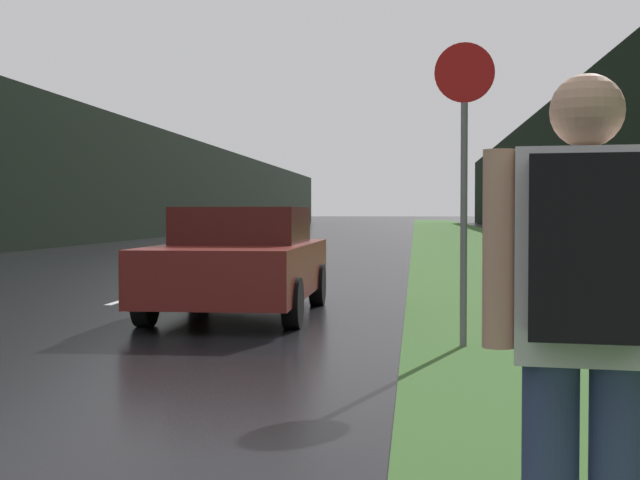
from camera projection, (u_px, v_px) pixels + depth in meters
grass_verge at (481, 244)px, 39.11m from camera, size 6.00×240.00×0.02m
lane_stripe_c at (138, 296)px, 14.75m from camera, size 0.12×3.00×0.01m
lane_stripe_d at (227, 269)px, 21.71m from camera, size 0.12×3.00×0.01m
lane_stripe_e at (273, 255)px, 28.67m from camera, size 0.12×3.00×0.01m
lane_stripe_f at (301, 247)px, 35.62m from camera, size 0.12×3.00×0.01m
treeline_far_side at (152, 184)px, 50.85m from camera, size 2.00×140.00×6.03m
treeline_near_side at (579, 165)px, 48.29m from camera, size 2.00×140.00×7.94m
stop_sign at (464, 168)px, 9.03m from camera, size 0.61×0.07×3.11m
hitchhiker_with_backpack at (586, 326)px, 2.72m from camera, size 0.63×0.47×1.81m
car_passing_near at (241, 261)px, 12.06m from camera, size 2.00×4.36×1.46m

